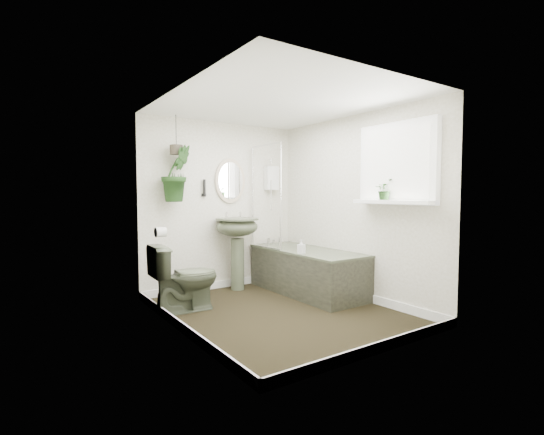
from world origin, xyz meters
TOP-DOWN VIEW (x-y plane):
  - floor at (0.00, 0.00)m, footprint 2.30×2.80m
  - ceiling at (0.00, 0.00)m, footprint 2.30×2.80m
  - wall_back at (0.00, 1.41)m, footprint 2.30×0.02m
  - wall_front at (0.00, -1.41)m, footprint 2.30×0.02m
  - wall_left at (-1.16, 0.00)m, footprint 0.02×2.80m
  - wall_right at (1.16, 0.00)m, footprint 0.02×2.80m
  - skirting at (0.00, 0.00)m, footprint 2.30×2.80m
  - bathtub at (0.80, 0.50)m, footprint 0.72×1.72m
  - bath_screen at (0.47, 0.99)m, footprint 0.04×0.72m
  - shower_box at (0.80, 1.34)m, footprint 0.20×0.10m
  - oval_mirror at (0.12, 1.37)m, footprint 0.46×0.03m
  - wall_sconce at (-0.28, 1.36)m, footprint 0.04×0.04m
  - toilet_roll_holder at (-1.10, 0.70)m, footprint 0.11×0.11m
  - window_recess at (1.09, -0.70)m, footprint 0.08×1.00m
  - window_sill at (1.02, -0.70)m, footprint 0.18×1.00m
  - window_blinds at (1.04, -0.70)m, footprint 0.01×0.86m
  - toilet at (-0.85, 0.65)m, footprint 0.76×0.45m
  - pedestal_sink at (0.12, 1.18)m, footprint 0.60×0.52m
  - sill_plant at (1.00, -0.60)m, footprint 0.24×0.22m
  - hanging_plant at (-0.70, 1.25)m, footprint 0.44×0.38m
  - soap_bottle at (0.51, 0.26)m, footprint 0.10×0.11m
  - hanging_pot at (-0.70, 1.25)m, footprint 0.16×0.16m

SIDE VIEW (x-z plane):
  - floor at x=0.00m, z-range -0.02..0.00m
  - skirting at x=0.00m, z-range 0.00..0.10m
  - bathtub at x=0.80m, z-range 0.00..0.58m
  - toilet at x=-0.85m, z-range 0.00..0.76m
  - pedestal_sink at x=0.12m, z-range 0.00..0.99m
  - soap_bottle at x=0.51m, z-range 0.58..0.75m
  - toilet_roll_holder at x=-1.10m, z-range 0.84..0.96m
  - wall_back at x=0.00m, z-range 0.00..2.30m
  - wall_front at x=0.00m, z-range 0.00..2.30m
  - wall_left at x=-1.16m, z-range 0.00..2.30m
  - wall_right at x=1.16m, z-range 0.00..2.30m
  - window_sill at x=1.02m, z-range 1.21..1.25m
  - bath_screen at x=0.47m, z-range 0.58..1.98m
  - sill_plant at x=1.00m, z-range 1.25..1.48m
  - wall_sconce at x=-0.28m, z-range 1.29..1.51m
  - oval_mirror at x=0.12m, z-range 1.19..1.81m
  - shower_box at x=0.80m, z-range 1.38..1.73m
  - hanging_plant at x=-0.70m, z-range 1.22..1.93m
  - window_recess at x=1.09m, z-range 1.20..2.10m
  - window_blinds at x=1.04m, z-range 1.27..2.03m
  - hanging_pot at x=-0.70m, z-range 1.81..1.93m
  - ceiling at x=0.00m, z-range 2.30..2.32m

